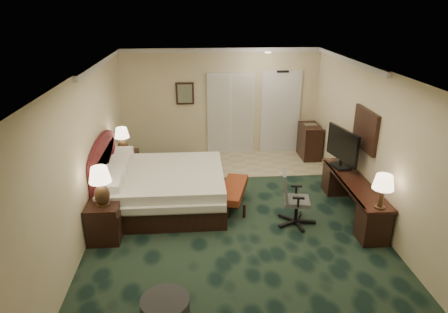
{
  "coord_description": "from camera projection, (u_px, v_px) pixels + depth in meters",
  "views": [
    {
      "loc": [
        -0.67,
        -6.2,
        3.76
      ],
      "look_at": [
        -0.15,
        0.6,
        1.09
      ],
      "focal_mm": 32.0,
      "sensor_mm": 36.0,
      "label": 1
    }
  ],
  "objects": [
    {
      "name": "floor",
      "position": [
        235.0,
        225.0,
        7.17
      ],
      "size": [
        5.0,
        7.5,
        0.0
      ],
      "primitive_type": "cube",
      "color": "black",
      "rests_on": "ground"
    },
    {
      "name": "ceiling",
      "position": [
        237.0,
        74.0,
        6.19
      ],
      "size": [
        5.0,
        7.5,
        0.0
      ],
      "primitive_type": "cube",
      "color": "silver",
      "rests_on": "wall_back"
    },
    {
      "name": "wall_back",
      "position": [
        221.0,
        102.0,
        10.17
      ],
      "size": [
        5.0,
        0.0,
        2.7
      ],
      "primitive_type": "cube",
      "color": "#CEBB8A",
      "rests_on": "ground"
    },
    {
      "name": "wall_left",
      "position": [
        84.0,
        159.0,
        6.51
      ],
      "size": [
        0.0,
        7.5,
        2.7
      ],
      "primitive_type": "cube",
      "color": "#CEBB8A",
      "rests_on": "ground"
    },
    {
      "name": "wall_right",
      "position": [
        380.0,
        151.0,
        6.86
      ],
      "size": [
        0.0,
        7.5,
        2.7
      ],
      "primitive_type": "cube",
      "color": "#CEBB8A",
      "rests_on": "ground"
    },
    {
      "name": "crown_molding",
      "position": [
        237.0,
        77.0,
        6.21
      ],
      "size": [
        5.0,
        7.5,
        0.1
      ],
      "primitive_type": null,
      "color": "silver",
      "rests_on": "wall_back"
    },
    {
      "name": "tile_patch",
      "position": [
        259.0,
        163.0,
        9.93
      ],
      "size": [
        3.2,
        1.7,
        0.01
      ],
      "primitive_type": "cube",
      "color": "tan",
      "rests_on": "ground"
    },
    {
      "name": "headboard",
      "position": [
        104.0,
        171.0,
        7.68
      ],
      "size": [
        0.12,
        2.0,
        1.4
      ],
      "primitive_type": null,
      "color": "#4C161B",
      "rests_on": "ground"
    },
    {
      "name": "entry_door",
      "position": [
        280.0,
        113.0,
        10.36
      ],
      "size": [
        1.02,
        0.06,
        2.18
      ],
      "primitive_type": "cube",
      "color": "silver",
      "rests_on": "ground"
    },
    {
      "name": "closet_doors",
      "position": [
        231.0,
        114.0,
        10.25
      ],
      "size": [
        1.2,
        0.06,
        2.1
      ],
      "primitive_type": "cube",
      "color": "beige",
      "rests_on": "ground"
    },
    {
      "name": "wall_art",
      "position": [
        185.0,
        93.0,
        9.97
      ],
      "size": [
        0.45,
        0.06,
        0.55
      ],
      "primitive_type": "cube",
      "color": "#4A6359",
      "rests_on": "wall_back"
    },
    {
      "name": "wall_mirror",
      "position": [
        365.0,
        130.0,
        7.34
      ],
      "size": [
        0.05,
        0.95,
        0.75
      ],
      "primitive_type": "cube",
      "color": "white",
      "rests_on": "wall_right"
    },
    {
      "name": "bed",
      "position": [
        165.0,
        189.0,
        7.75
      ],
      "size": [
        2.25,
        2.08,
        0.71
      ],
      "primitive_type": "cube",
      "color": "silver",
      "rests_on": "ground"
    },
    {
      "name": "nightstand_near",
      "position": [
        105.0,
        221.0,
        6.66
      ],
      "size": [
        0.53,
        0.6,
        0.66
      ],
      "primitive_type": "cube",
      "color": "black",
      "rests_on": "ground"
    },
    {
      "name": "nightstand_far",
      "position": [
        126.0,
        167.0,
        8.83
      ],
      "size": [
        0.53,
        0.6,
        0.66
      ],
      "primitive_type": "cube",
      "color": "black",
      "rests_on": "ground"
    },
    {
      "name": "lamp_near",
      "position": [
        101.0,
        186.0,
        6.38
      ],
      "size": [
        0.36,
        0.36,
        0.67
      ],
      "primitive_type": null,
      "rotation": [
        0.0,
        0.0,
        0.01
      ],
      "color": "black",
      "rests_on": "nightstand_near"
    },
    {
      "name": "lamp_far",
      "position": [
        122.0,
        141.0,
        8.58
      ],
      "size": [
        0.39,
        0.39,
        0.59
      ],
      "primitive_type": null,
      "rotation": [
        0.0,
        0.0,
        0.29
      ],
      "color": "black",
      "rests_on": "nightstand_far"
    },
    {
      "name": "bed_bench",
      "position": [
        233.0,
        196.0,
        7.81
      ],
      "size": [
        0.72,
        1.27,
        0.41
      ],
      "primitive_type": "cube",
      "rotation": [
        0.0,
        0.0,
        -0.27
      ],
      "color": "brown",
      "rests_on": "ground"
    },
    {
      "name": "desk",
      "position": [
        353.0,
        197.0,
        7.45
      ],
      "size": [
        0.5,
        2.32,
        0.67
      ],
      "primitive_type": "cube",
      "color": "black",
      "rests_on": "ground"
    },
    {
      "name": "tv",
      "position": [
        342.0,
        149.0,
        7.79
      ],
      "size": [
        0.29,
        1.02,
        0.8
      ],
      "primitive_type": "cube",
      "rotation": [
        0.0,
        0.0,
        0.2
      ],
      "color": "black",
      "rests_on": "desk"
    },
    {
      "name": "desk_lamp",
      "position": [
        382.0,
        192.0,
        6.27
      ],
      "size": [
        0.43,
        0.43,
        0.58
      ],
      "primitive_type": null,
      "rotation": [
        0.0,
        0.0,
        -0.35
      ],
      "color": "black",
      "rests_on": "desk"
    },
    {
      "name": "desk_chair",
      "position": [
        297.0,
        199.0,
        7.05
      ],
      "size": [
        0.66,
        0.63,
        0.99
      ],
      "primitive_type": null,
      "rotation": [
        0.0,
        0.0,
        -0.17
      ],
      "color": "#4D4D4D",
      "rests_on": "ground"
    },
    {
      "name": "minibar",
      "position": [
        309.0,
        141.0,
        10.15
      ],
      "size": [
        0.45,
        0.81,
        0.85
      ],
      "primitive_type": "cube",
      "color": "black",
      "rests_on": "ground"
    }
  ]
}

